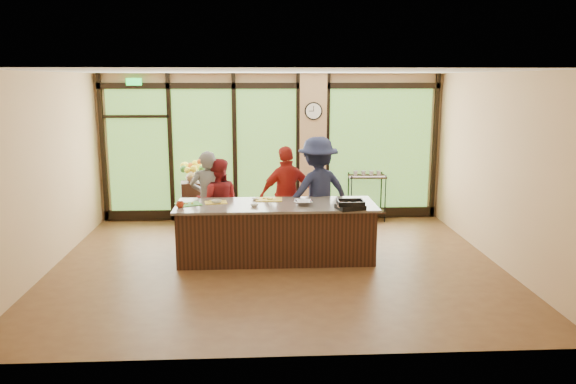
{
  "coord_description": "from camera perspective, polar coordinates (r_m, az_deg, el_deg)",
  "views": [
    {
      "loc": [
        -0.28,
        -8.48,
        2.9
      ],
      "look_at": [
        0.2,
        0.4,
        1.09
      ],
      "focal_mm": 35.0,
      "sensor_mm": 36.0,
      "label": 1
    }
  ],
  "objects": [
    {
      "name": "countertop",
      "position": [
        9.01,
        -1.24,
        -1.34
      ],
      "size": [
        3.2,
        1.1,
        0.04
      ],
      "primitive_type": "cube",
      "color": "slate",
      "rests_on": "island_base"
    },
    {
      "name": "cutting_board_right",
      "position": [
        9.31,
        -1.95,
        -0.76
      ],
      "size": [
        0.45,
        0.34,
        0.01
      ],
      "primitive_type": "cube",
      "rotation": [
        0.0,
        0.0,
        -0.05
      ],
      "color": "gold",
      "rests_on": "countertop"
    },
    {
      "name": "cutting_board_center",
      "position": [
        9.16,
        -7.33,
        -1.06
      ],
      "size": [
        0.39,
        0.31,
        0.01
      ],
      "primitive_type": "cube",
      "rotation": [
        0.0,
        0.0,
        0.15
      ],
      "color": "gold",
      "rests_on": "countertop"
    },
    {
      "name": "wall_clock",
      "position": [
        11.42,
        2.61,
        8.22
      ],
      "size": [
        0.36,
        0.04,
        0.36
      ],
      "color": "black",
      "rests_on": "window_wall"
    },
    {
      "name": "cutting_board_left",
      "position": [
        9.09,
        -10.09,
        -1.24
      ],
      "size": [
        0.47,
        0.42,
        0.01
      ],
      "primitive_type": "cube",
      "rotation": [
        0.0,
        0.0,
        0.4
      ],
      "color": "green",
      "rests_on": "countertop"
    },
    {
      "name": "roasting_pan",
      "position": [
        8.69,
        6.35,
        -1.52
      ],
      "size": [
        0.47,
        0.41,
        0.07
      ],
      "primitive_type": "cube",
      "rotation": [
        0.0,
        0.0,
        0.28
      ],
      "color": "black",
      "rests_on": "countertop"
    },
    {
      "name": "ceiling",
      "position": [
        8.49,
        -1.23,
        12.16
      ],
      "size": [
        7.0,
        7.0,
        0.0
      ],
      "primitive_type": "plane",
      "rotation": [
        3.14,
        0.0,
        0.0
      ],
      "color": "white",
      "rests_on": "back_wall"
    },
    {
      "name": "prep_bowl_far",
      "position": [
        9.31,
        -3.32,
        -0.72
      ],
      "size": [
        0.15,
        0.15,
        0.03
      ],
      "primitive_type": "imported",
      "rotation": [
        0.0,
        0.0,
        0.28
      ],
      "color": "silver",
      "rests_on": "countertop"
    },
    {
      "name": "right_wall",
      "position": [
        9.39,
        20.69,
        2.17
      ],
      "size": [
        0.0,
        6.0,
        6.0
      ],
      "primitive_type": "plane",
      "rotation": [
        1.57,
        0.0,
        -1.57
      ],
      "color": "tan",
      "rests_on": "floor"
    },
    {
      "name": "bar_cart",
      "position": [
        11.68,
        7.99,
        0.14
      ],
      "size": [
        0.78,
        0.48,
        1.04
      ],
      "rotation": [
        0.0,
        0.0,
        -0.05
      ],
      "color": "black",
      "rests_on": "floor"
    },
    {
      "name": "prep_bowl_near",
      "position": [
        9.11,
        -7.27,
        -0.99
      ],
      "size": [
        0.22,
        0.22,
        0.05
      ],
      "primitive_type": "imported",
      "rotation": [
        0.0,
        0.0,
        -0.41
      ],
      "color": "silver",
      "rests_on": "countertop"
    },
    {
      "name": "mixing_bowl",
      "position": [
        8.93,
        1.56,
        -1.09
      ],
      "size": [
        0.31,
        0.31,
        0.07
      ],
      "primitive_type": "imported",
      "rotation": [
        0.0,
        0.0,
        -0.04
      ],
      "color": "silver",
      "rests_on": "countertop"
    },
    {
      "name": "floor",
      "position": [
        8.97,
        -1.15,
        -7.38
      ],
      "size": [
        7.0,
        7.0,
        0.0
      ],
      "primitive_type": "plane",
      "color": "#55341E",
      "rests_on": "ground"
    },
    {
      "name": "back_wall",
      "position": [
        11.57,
        -1.7,
        4.54
      ],
      "size": [
        7.0,
        0.0,
        7.0
      ],
      "primitive_type": "plane",
      "rotation": [
        1.57,
        0.0,
        0.0
      ],
      "color": "tan",
      "rests_on": "floor"
    },
    {
      "name": "red_ramekin",
      "position": [
        8.89,
        -10.91,
        -1.27
      ],
      "size": [
        0.14,
        0.14,
        0.1
      ],
      "primitive_type": "imported",
      "rotation": [
        0.0,
        0.0,
        0.14
      ],
      "color": "#9E2A0F",
      "rests_on": "countertop"
    },
    {
      "name": "cook_midleft",
      "position": [
        9.85,
        -7.13,
        -1.06
      ],
      "size": [
        0.77,
        0.6,
        1.55
      ],
      "primitive_type": "imported",
      "rotation": [
        0.0,
        0.0,
        3.16
      ],
      "color": "maroon",
      "rests_on": "floor"
    },
    {
      "name": "island_base",
      "position": [
        9.13,
        -1.23,
        -4.15
      ],
      "size": [
        3.1,
        1.0,
        0.88
      ],
      "primitive_type": "cube",
      "color": "black",
      "rests_on": "floor"
    },
    {
      "name": "window_wall",
      "position": [
        11.54,
        -0.88,
        4.0
      ],
      "size": [
        6.9,
        0.12,
        3.0
      ],
      "color": "tan",
      "rests_on": "floor"
    },
    {
      "name": "cook_midright",
      "position": [
        9.82,
        -0.11,
        -0.39
      ],
      "size": [
        1.11,
        0.75,
        1.75
      ],
      "primitive_type": "imported",
      "rotation": [
        0.0,
        0.0,
        3.48
      ],
      "color": "#A42119",
      "rests_on": "floor"
    },
    {
      "name": "flower_stand",
      "position": [
        11.37,
        -9.64,
        -1.16
      ],
      "size": [
        0.5,
        0.5,
        0.88
      ],
      "primitive_type": "cube",
      "rotation": [
        0.0,
        0.0,
        0.15
      ],
      "color": "black",
      "rests_on": "floor"
    },
    {
      "name": "left_wall",
      "position": [
        9.18,
        -23.6,
        1.75
      ],
      "size": [
        0.0,
        6.0,
        6.0
      ],
      "primitive_type": "plane",
      "rotation": [
        1.57,
        0.0,
        1.57
      ],
      "color": "tan",
      "rests_on": "floor"
    },
    {
      "name": "prep_bowl_mid",
      "position": [
        8.82,
        -3.44,
        -1.37
      ],
      "size": [
        0.14,
        0.14,
        0.04
      ],
      "primitive_type": "imported",
      "rotation": [
        0.0,
        0.0,
        -0.09
      ],
      "color": "silver",
      "rests_on": "countertop"
    },
    {
      "name": "cook_right",
      "position": [
        9.77,
        3.03,
        0.01
      ],
      "size": [
        1.41,
        1.1,
        1.92
      ],
      "primitive_type": "imported",
      "rotation": [
        0.0,
        0.0,
        3.5
      ],
      "color": "#1B203C",
      "rests_on": "floor"
    },
    {
      "name": "flower_vase",
      "position": [
        11.26,
        -9.73,
        1.67
      ],
      "size": [
        0.32,
        0.32,
        0.26
      ],
      "primitive_type": "imported",
      "rotation": [
        0.0,
        0.0,
        -0.4
      ],
      "color": "#947451",
      "rests_on": "flower_stand"
    },
    {
      "name": "cook_left",
      "position": [
        9.82,
        -8.12,
        -0.71
      ],
      "size": [
        0.64,
        0.44,
        1.69
      ],
      "primitive_type": "imported",
      "rotation": [
        0.0,
        0.0,
        3.2
      ],
      "color": "slate",
      "rests_on": "floor"
    }
  ]
}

